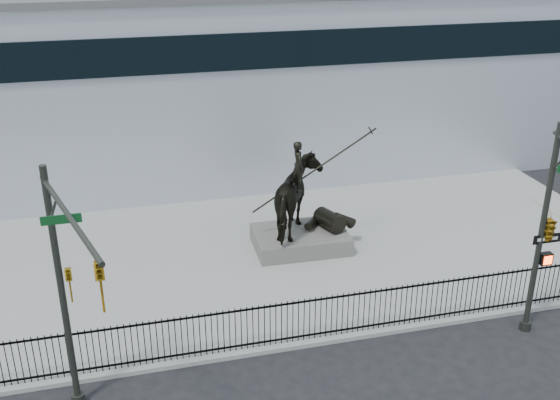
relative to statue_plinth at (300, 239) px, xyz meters
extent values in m
plane|color=black|center=(-1.45, -7.33, -0.49)|extent=(120.00, 120.00, 0.00)
cube|color=gray|center=(-1.45, -0.33, -0.42)|extent=(30.00, 12.00, 0.15)
cube|color=#B2B8C2|center=(-1.45, 12.67, 4.01)|extent=(44.00, 14.00, 9.00)
cube|color=black|center=(-1.45, -6.08, -0.19)|extent=(22.00, 0.05, 0.05)
cube|color=black|center=(-1.45, -6.08, 1.06)|extent=(22.00, 0.05, 0.05)
cube|color=black|center=(-1.45, -6.08, 0.41)|extent=(22.00, 0.03, 1.50)
cube|color=#514E4A|center=(0.00, 0.00, 0.00)|extent=(3.73, 2.62, 0.69)
imported|color=black|center=(0.00, 0.00, 1.80)|extent=(2.56, 2.96, 2.92)
imported|color=black|center=(-0.11, 0.00, 3.14)|extent=(0.49, 0.73, 1.97)
cylinder|color=black|center=(0.40, -0.01, 2.84)|extent=(4.69, 0.20, 2.97)
cylinder|color=#262924|center=(-8.45, -7.13, -0.34)|extent=(0.36, 0.36, 0.30)
cylinder|color=#262924|center=(-8.45, -7.13, 3.01)|extent=(0.18, 0.18, 7.00)
cylinder|color=#262924|center=(-7.85, -9.26, 6.11)|extent=(1.47, 4.84, 0.12)
imported|color=#C08815|center=(-7.25, -11.38, 5.48)|extent=(0.18, 0.22, 1.10)
imported|color=#C08815|center=(-8.23, -7.13, 3.21)|extent=(0.16, 0.20, 1.00)
cube|color=#0C3F19|center=(-8.09, -8.33, 5.61)|extent=(0.90, 0.03, 0.22)
cylinder|color=#262924|center=(5.55, -7.13, -0.34)|extent=(0.36, 0.36, 0.30)
cylinder|color=#262924|center=(5.55, -7.13, 3.01)|extent=(0.18, 0.18, 7.00)
imported|color=#C08815|center=(5.77, -7.13, 3.21)|extent=(0.53, 2.48, 1.00)
cube|color=black|center=(5.83, -7.18, 2.11)|extent=(0.38, 0.22, 0.38)
cube|color=#FF2D05|center=(5.83, -7.30, 2.11)|extent=(0.28, 0.02, 0.28)
cube|color=black|center=(5.75, -7.18, 2.81)|extent=(0.95, 0.03, 0.30)
camera|label=1|loc=(-6.67, -22.46, 11.84)|focal=42.00mm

